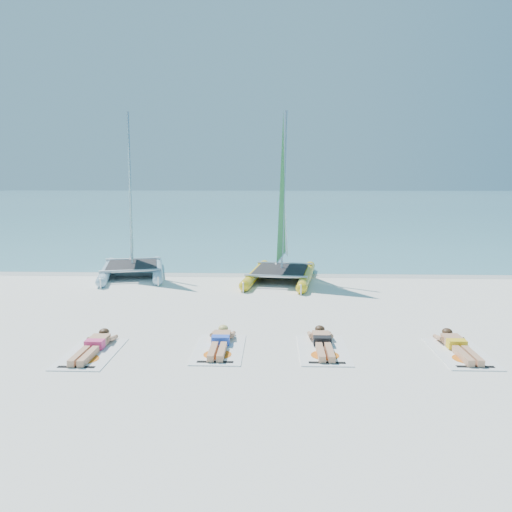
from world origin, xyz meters
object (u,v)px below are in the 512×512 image
(towel_a, at_px, (91,354))
(sunbather_b, at_px, (220,341))
(towel_c, at_px, (323,350))
(towel_b, at_px, (219,349))
(catamaran_yellow, at_px, (283,224))
(sunbather_a, at_px, (94,345))
(sunbather_d, at_px, (457,345))
(sunbather_c, at_px, (322,342))
(towel_d, at_px, (460,353))
(catamaran_blue, at_px, (131,225))

(towel_a, relative_size, sunbather_b, 1.07)
(towel_c, bearing_deg, towel_b, -179.00)
(towel_b, distance_m, towel_c, 2.13)
(catamaran_yellow, distance_m, sunbather_a, 8.82)
(sunbather_d, bearing_deg, sunbather_b, 179.22)
(sunbather_c, relative_size, towel_d, 0.93)
(towel_d, bearing_deg, catamaran_yellow, 114.49)
(catamaran_yellow, bearing_deg, towel_b, -92.63)
(towel_a, bearing_deg, towel_b, 7.85)
(catamaran_blue, height_order, sunbather_d, catamaran_blue)
(sunbather_d, bearing_deg, towel_d, -90.00)
(towel_b, relative_size, sunbather_b, 1.07)
(sunbather_b, bearing_deg, towel_c, -4.15)
(towel_a, bearing_deg, catamaran_blue, 100.26)
(towel_b, xyz_separation_m, sunbather_b, (0.00, 0.19, 0.11))
(sunbather_a, bearing_deg, towel_d, 0.72)
(sunbather_b, distance_m, sunbather_c, 2.13)
(catamaran_blue, distance_m, towel_d, 12.07)
(catamaran_yellow, xyz_separation_m, towel_b, (-1.41, -7.52, -1.89))
(towel_c, xyz_separation_m, towel_d, (2.74, -0.10, 0.00))
(towel_b, xyz_separation_m, sunbather_d, (4.87, 0.13, 0.11))
(towel_c, height_order, sunbather_c, sunbather_c)
(sunbather_c, bearing_deg, towel_b, -173.86)
(towel_b, relative_size, sunbather_c, 1.07)
(catamaran_blue, distance_m, sunbather_d, 11.93)
(catamaran_blue, distance_m, sunbather_a, 8.36)
(towel_a, xyz_separation_m, towel_b, (2.55, 0.35, 0.00))
(towel_c, bearing_deg, towel_a, -175.25)
(sunbather_a, height_order, sunbather_d, same)
(sunbather_b, distance_m, towel_d, 4.87)
(towel_d, bearing_deg, sunbather_d, 90.00)
(towel_c, bearing_deg, sunbather_d, 1.85)
(catamaran_yellow, xyz_separation_m, towel_a, (-3.96, -7.87, -1.89))
(towel_a, relative_size, sunbather_a, 1.07)
(towel_b, height_order, towel_d, same)
(towel_a, relative_size, towel_b, 1.00)
(towel_d, relative_size, sunbather_d, 1.07)
(catamaran_yellow, bearing_deg, sunbather_c, -76.37)
(sunbather_a, bearing_deg, sunbather_c, 4.75)
(catamaran_yellow, distance_m, sunbather_b, 7.67)
(sunbather_a, xyz_separation_m, towel_d, (7.41, 0.09, -0.11))
(sunbather_a, bearing_deg, towel_a, -90.00)
(sunbather_b, distance_m, towel_c, 2.14)
(towel_d, bearing_deg, towel_b, 179.22)
(catamaran_blue, distance_m, sunbather_c, 9.98)
(catamaran_blue, xyz_separation_m, catamaran_yellow, (5.45, -0.36, 0.07))
(sunbather_a, distance_m, towel_b, 2.55)
(towel_a, relative_size, sunbather_d, 1.07)
(towel_c, relative_size, sunbather_d, 1.07)
(catamaran_yellow, xyz_separation_m, sunbather_d, (3.45, -7.39, -1.78))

